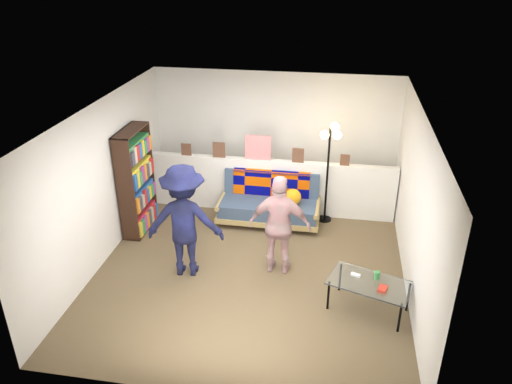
% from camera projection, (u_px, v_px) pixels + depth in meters
% --- Properties ---
extents(ground, '(5.00, 5.00, 0.00)m').
position_uv_depth(ground, '(252.00, 265.00, 7.58)').
color(ground, brown).
rests_on(ground, ground).
extents(room_shell, '(4.60, 5.05, 2.45)m').
position_uv_depth(room_shell, '(257.00, 152.00, 7.26)').
color(room_shell, silver).
rests_on(room_shell, ground).
extents(half_wall_ledge, '(4.45, 0.15, 1.00)m').
position_uv_depth(half_wall_ledge, '(269.00, 186.00, 8.95)').
color(half_wall_ledge, silver).
rests_on(half_wall_ledge, ground).
extents(ledge_decor, '(2.97, 0.02, 0.45)m').
position_uv_depth(ledge_decor, '(257.00, 150.00, 8.67)').
color(ledge_decor, brown).
rests_on(ledge_decor, half_wall_ledge).
extents(futon_sofa, '(1.77, 0.87, 0.76)m').
position_uv_depth(futon_sofa, '(270.00, 203.00, 8.69)').
color(futon_sofa, '#A3884F').
rests_on(futon_sofa, ground).
extents(bookshelf, '(0.30, 0.89, 1.78)m').
position_uv_depth(bookshelf, '(136.00, 184.00, 8.24)').
color(bookshelf, black).
rests_on(bookshelf, ground).
extents(coffee_table, '(1.17, 0.88, 0.54)m').
position_uv_depth(coffee_table, '(370.00, 284.00, 6.47)').
color(coffee_table, black).
rests_on(coffee_table, ground).
extents(floor_lamp, '(0.35, 0.33, 1.77)m').
position_uv_depth(floor_lamp, '(330.00, 153.00, 8.33)').
color(floor_lamp, black).
rests_on(floor_lamp, ground).
extents(person_left, '(1.17, 0.76, 1.70)m').
position_uv_depth(person_left, '(184.00, 221.00, 7.08)').
color(person_left, black).
rests_on(person_left, ground).
extents(person_right, '(0.90, 0.39, 1.53)m').
position_uv_depth(person_right, '(280.00, 226.00, 7.14)').
color(person_right, pink).
rests_on(person_right, ground).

